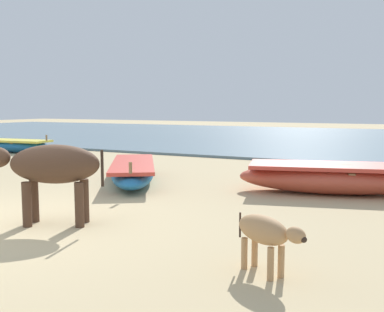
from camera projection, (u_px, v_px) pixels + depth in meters
The scene contains 7 objects.
ground at pixel (1, 226), 6.01m from camera, with size 80.00×80.00×0.00m, color tan.
sea_water at pixel (310, 138), 22.43m from camera, with size 60.00×20.00×0.08m, color slate.
fishing_boat_3 at pixel (133, 171), 9.44m from camera, with size 2.64×3.39×0.63m.
fishing_boat_5 at pixel (14, 145), 15.65m from camera, with size 3.13×1.25×0.64m.
fishing_boat_6 at pixel (333, 177), 8.22m from camera, with size 3.63×1.99×0.75m.
cow_adult_dark at pixel (51, 167), 5.99m from camera, with size 1.60×1.02×1.09m.
calf_near_tan at pixel (265, 233), 4.23m from camera, with size 0.82×0.56×0.57m.
Camera 1 is at (4.97, -4.04, 1.60)m, focal length 41.78 mm.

